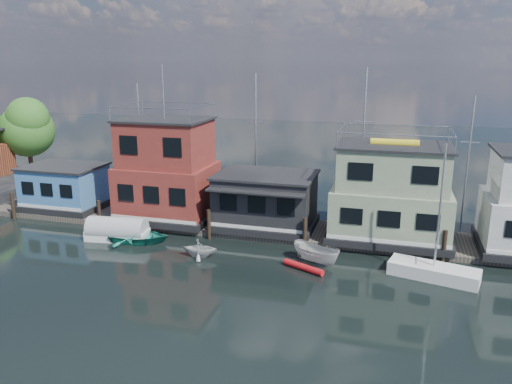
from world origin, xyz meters
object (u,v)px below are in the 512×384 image
(houseboat_red, at_px, (167,172))
(tarp_runabout, at_px, (117,231))
(houseboat_green, at_px, (391,194))
(dinghy_white, at_px, (200,248))
(motorboat, at_px, (316,254))
(dinghy_teal, at_px, (139,236))
(day_sailer, at_px, (434,271))
(houseboat_blue, at_px, (65,187))
(houseboat_dark, at_px, (266,200))
(red_kayak, at_px, (303,267))

(houseboat_red, xyz_separation_m, tarp_runabout, (-1.82, -4.75, -3.44))
(houseboat_green, bearing_deg, dinghy_white, -152.72)
(dinghy_white, relative_size, tarp_runabout, 0.50)
(tarp_runabout, bearing_deg, motorboat, -8.87)
(tarp_runabout, xyz_separation_m, dinghy_teal, (1.78, -0.07, -0.23))
(houseboat_green, bearing_deg, motorboat, -129.55)
(houseboat_red, xyz_separation_m, houseboat_green, (17.00, 0.00, -0.55))
(tarp_runabout, bearing_deg, houseboat_red, 61.92)
(dinghy_white, bearing_deg, houseboat_red, 32.76)
(day_sailer, bearing_deg, houseboat_red, 178.56)
(houseboat_blue, relative_size, houseboat_dark, 0.86)
(dinghy_white, height_order, red_kayak, dinghy_white)
(dinghy_white, relative_size, motorboat, 0.66)
(dinghy_white, height_order, motorboat, motorboat)
(houseboat_dark, xyz_separation_m, day_sailer, (11.78, -5.38, -1.96))
(dinghy_white, xyz_separation_m, dinghy_teal, (-5.16, 1.31, -0.17))
(houseboat_red, xyz_separation_m, day_sailer, (19.78, -5.40, -3.64))
(houseboat_blue, height_order, red_kayak, houseboat_blue)
(houseboat_dark, relative_size, tarp_runabout, 1.62)
(houseboat_green, distance_m, dinghy_teal, 17.98)
(houseboat_blue, distance_m, red_kayak, 22.64)
(day_sailer, xyz_separation_m, dinghy_white, (-14.66, -0.73, 0.15))
(houseboat_green, bearing_deg, houseboat_red, -180.00)
(houseboat_green, xyz_separation_m, red_kayak, (-4.88, -6.42, -3.34))
(motorboat, bearing_deg, dinghy_teal, 116.80)
(day_sailer, height_order, motorboat, day_sailer)
(tarp_runabout, distance_m, dinghy_teal, 1.79)
(houseboat_red, distance_m, tarp_runabout, 6.14)
(houseboat_green, bearing_deg, tarp_runabout, -165.84)
(houseboat_green, height_order, dinghy_teal, houseboat_green)
(houseboat_green, distance_m, dinghy_white, 13.68)
(day_sailer, distance_m, red_kayak, 7.74)
(houseboat_dark, distance_m, motorboat, 7.21)
(day_sailer, relative_size, tarp_runabout, 1.77)
(houseboat_dark, distance_m, dinghy_white, 6.99)
(houseboat_red, xyz_separation_m, houseboat_dark, (8.00, -0.02, -1.69))
(dinghy_white, bearing_deg, red_kayak, -99.57)
(dinghy_teal, bearing_deg, motorboat, -103.25)
(houseboat_green, bearing_deg, red_kayak, -127.26)
(houseboat_red, bearing_deg, tarp_runabout, -110.95)
(dinghy_white, height_order, dinghy_teal, dinghy_white)
(day_sailer, relative_size, dinghy_teal, 1.93)
(houseboat_blue, height_order, houseboat_green, houseboat_green)
(red_kayak, bearing_deg, motorboat, 88.90)
(houseboat_red, relative_size, red_kayak, 4.20)
(red_kayak, bearing_deg, dinghy_white, -157.66)
(houseboat_blue, relative_size, tarp_runabout, 1.40)
(houseboat_dark, relative_size, red_kayak, 2.62)
(tarp_runabout, height_order, red_kayak, tarp_runabout)
(houseboat_blue, xyz_separation_m, houseboat_red, (9.50, 0.00, 1.90))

